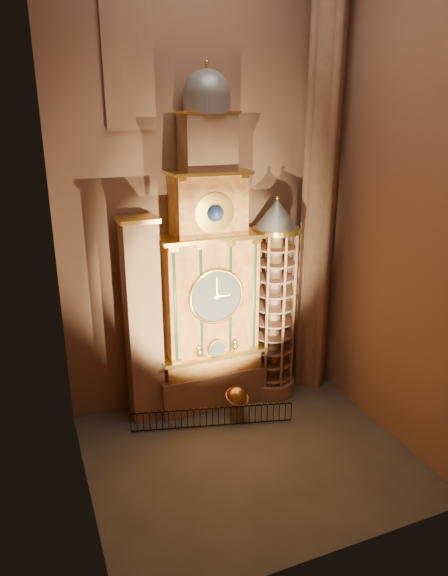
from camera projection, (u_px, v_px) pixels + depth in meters
name	position (u px, v px, depth m)	size (l,w,h in m)	color
floor	(249.00, 455.00, 23.13)	(14.00, 14.00, 0.00)	#383330
wall_back	(201.00, 192.00, 24.81)	(22.00, 22.00, 0.00)	brown
wall_left	(63.00, 228.00, 17.07)	(22.00, 22.00, 0.00)	brown
wall_right	(401.00, 202.00, 22.03)	(22.00, 22.00, 0.00)	brown
astronomical_clock	(209.00, 283.00, 25.31)	(5.60, 2.41, 16.70)	#8C634C
portrait_tower	(143.00, 321.00, 24.62)	(1.80, 1.60, 10.20)	#8C634C
stair_turret	(274.00, 302.00, 26.78)	(2.50, 2.50, 10.80)	#8C634C
gothic_pier	(320.00, 188.00, 26.09)	(2.04, 2.04, 22.00)	#8C634C
stained_glass_window	(129.00, 66.00, 21.81)	(2.20, 0.14, 5.20)	navy
celestial_globe	(237.00, 400.00, 25.55)	(1.53, 1.49, 1.75)	#8C634C
iron_railing	(212.00, 417.00, 25.03)	(7.64, 2.05, 1.02)	black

